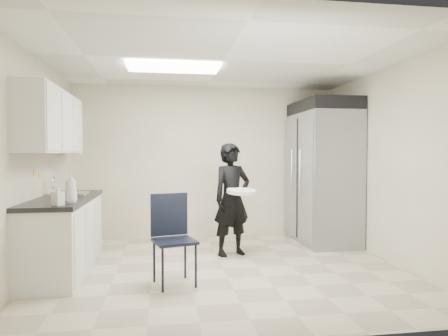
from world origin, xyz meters
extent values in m
plane|color=#BEB395|center=(0.00, 0.00, 0.00)|extent=(4.50, 4.50, 0.00)
plane|color=white|center=(0.00, 0.00, 2.60)|extent=(4.50, 4.50, 0.00)
plane|color=beige|center=(0.00, 2.00, 1.30)|extent=(4.50, 0.00, 4.50)
plane|color=beige|center=(-2.25, 0.00, 1.30)|extent=(0.00, 4.00, 4.00)
plane|color=beige|center=(2.25, 0.00, 1.30)|extent=(0.00, 4.00, 4.00)
cube|color=white|center=(-0.60, 0.40, 2.57)|extent=(1.20, 0.60, 0.02)
cube|color=silver|center=(-1.95, 0.20, 0.43)|extent=(0.60, 1.90, 0.86)
cube|color=black|center=(-1.95, 0.20, 0.89)|extent=(0.64, 1.95, 0.05)
cube|color=gray|center=(-1.93, 0.45, 0.87)|extent=(0.42, 0.40, 0.14)
cylinder|color=silver|center=(-2.13, 0.45, 1.02)|extent=(0.02, 0.02, 0.24)
cube|color=silver|center=(-2.08, 0.20, 1.83)|extent=(0.35, 1.80, 0.75)
cube|color=black|center=(-2.14, 1.35, 1.62)|extent=(0.22, 0.30, 0.35)
cube|color=yellow|center=(-2.24, 0.10, 1.22)|extent=(0.00, 0.12, 0.07)
cube|color=yellow|center=(-2.24, 0.30, 1.18)|extent=(0.00, 0.12, 0.07)
cube|color=gray|center=(1.83, 1.27, 1.05)|extent=(0.80, 1.35, 2.10)
cube|color=black|center=(1.83, 1.27, 2.20)|extent=(0.80, 1.35, 0.20)
cube|color=black|center=(-0.62, -0.53, 0.48)|extent=(0.53, 0.53, 0.97)
imported|color=black|center=(0.22, 0.66, 0.80)|extent=(0.69, 0.58, 1.59)
cylinder|color=white|center=(0.32, 0.43, 0.93)|extent=(0.53, 0.53, 0.05)
imported|color=white|center=(-1.73, -0.39, 1.08)|extent=(0.16, 0.16, 0.33)
imported|color=#B0B2BD|center=(-1.81, -0.61, 1.02)|extent=(0.14, 0.14, 0.22)
camera|label=1|loc=(-0.73, -4.91, 1.44)|focal=32.00mm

